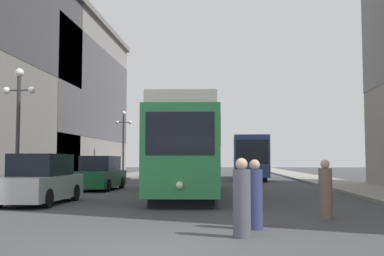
# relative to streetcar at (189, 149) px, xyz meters

# --- Properties ---
(ground_plane) EXTENTS (200.00, 200.00, 0.00)m
(ground_plane) POSITION_rel_streetcar_xyz_m (0.49, -13.42, -2.10)
(ground_plane) COLOR #424244
(sidewalk_left) EXTENTS (3.36, 120.00, 0.15)m
(sidewalk_left) POSITION_rel_streetcar_xyz_m (-8.00, 26.58, -2.03)
(sidewalk_left) COLOR gray
(sidewalk_left) RESTS_ON ground
(sidewalk_right) EXTENTS (3.36, 120.00, 0.15)m
(sidewalk_right) POSITION_rel_streetcar_xyz_m (8.98, 26.58, -2.03)
(sidewalk_right) COLOR gray
(sidewalk_right) RESTS_ON ground
(streetcar) EXTENTS (3.22, 14.61, 3.89)m
(streetcar) POSITION_rel_streetcar_xyz_m (0.00, 0.00, 0.00)
(streetcar) COLOR black
(streetcar) RESTS_ON ground
(transit_bus) EXTENTS (2.70, 12.25, 3.45)m
(transit_bus) POSITION_rel_streetcar_xyz_m (3.67, 17.67, -0.15)
(transit_bus) COLOR black
(transit_bus) RESTS_ON ground
(parked_car_left_near) EXTENTS (1.90, 4.58, 1.82)m
(parked_car_left_near) POSITION_rel_streetcar_xyz_m (-5.02, -5.27, -1.26)
(parked_car_left_near) COLOR black
(parked_car_left_near) RESTS_ON ground
(parked_car_left_mid) EXTENTS (1.96, 4.66, 1.82)m
(parked_car_left_mid) POSITION_rel_streetcar_xyz_m (-5.02, 2.75, -1.26)
(parked_car_left_mid) COLOR black
(parked_car_left_mid) RESTS_ON ground
(pedestrian_crossing_near) EXTENTS (0.36, 0.36, 1.60)m
(pedestrian_crossing_near) POSITION_rel_streetcar_xyz_m (2.44, -11.06, -1.35)
(pedestrian_crossing_near) COLOR navy
(pedestrian_crossing_near) RESTS_ON ground
(pedestrian_crossing_far) EXTENTS (0.37, 0.37, 1.63)m
(pedestrian_crossing_far) POSITION_rel_streetcar_xyz_m (2.11, -12.23, -1.34)
(pedestrian_crossing_far) COLOR #4C4C56
(pedestrian_crossing_far) RESTS_ON ground
(pedestrian_on_sidewalk) EXTENTS (0.36, 0.36, 1.61)m
(pedestrian_on_sidewalk) POSITION_rel_streetcar_xyz_m (4.47, -8.99, -1.35)
(pedestrian_on_sidewalk) COLOR #6B5B4C
(pedestrian_on_sidewalk) RESTS_ON ground
(lamp_post_left_near) EXTENTS (1.41, 0.36, 5.32)m
(lamp_post_left_near) POSITION_rel_streetcar_xyz_m (-6.92, -3.13, 1.55)
(lamp_post_left_near) COLOR #333338
(lamp_post_left_near) RESTS_ON sidewalk_left
(lamp_post_left_far) EXTENTS (1.41, 0.36, 5.63)m
(lamp_post_left_far) POSITION_rel_streetcar_xyz_m (-6.92, 16.74, 1.74)
(lamp_post_left_far) COLOR #333338
(lamp_post_left_far) RESTS_ON sidewalk_left
(building_left_corner) EXTENTS (12.38, 22.18, 14.60)m
(building_left_corner) POSITION_rel_streetcar_xyz_m (-15.57, 19.52, 5.38)
(building_left_corner) COLOR gray
(building_left_corner) RESTS_ON ground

